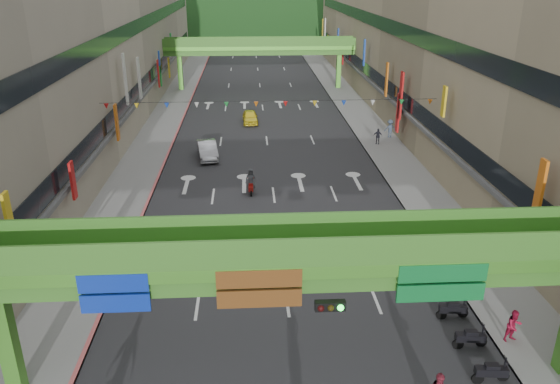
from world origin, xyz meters
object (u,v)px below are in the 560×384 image
overpass_near (327,279)px  car_silver (207,150)px  pedestrian_red (513,329)px  car_yellow (250,117)px

overpass_near → car_silver: overpass_near is taller
overpass_near → pedestrian_red: size_ratio=18.17×
car_silver → car_yellow: 12.46m
car_yellow → car_silver: bearing=-110.4°
car_silver → pedestrian_red: (15.25, -27.00, 0.02)m
car_yellow → pedestrian_red: 40.46m
overpass_near → pedestrian_red: bearing=16.5°
car_silver → pedestrian_red: pedestrian_red is taller
car_yellow → pedestrian_red: bearing=-75.9°
car_silver → pedestrian_red: bearing=-69.7°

